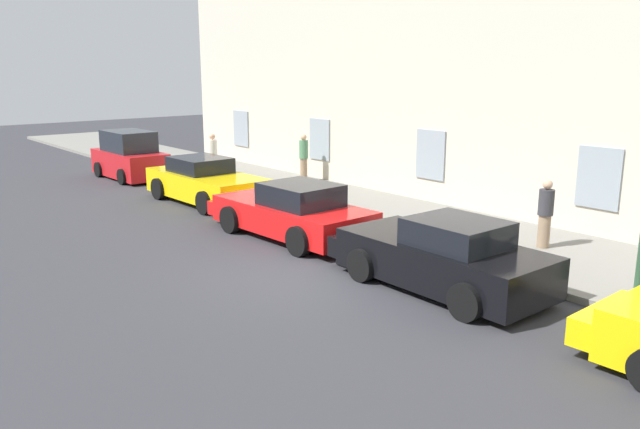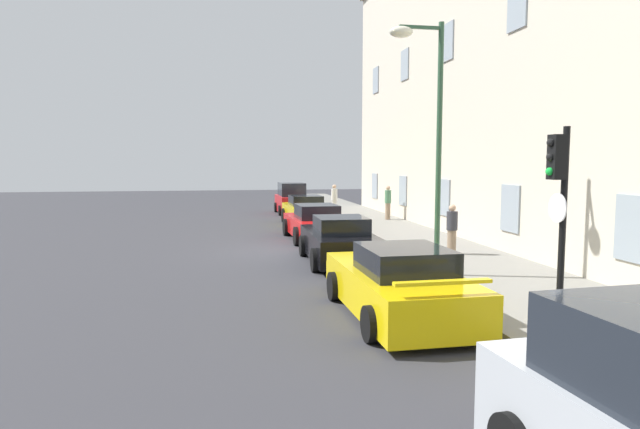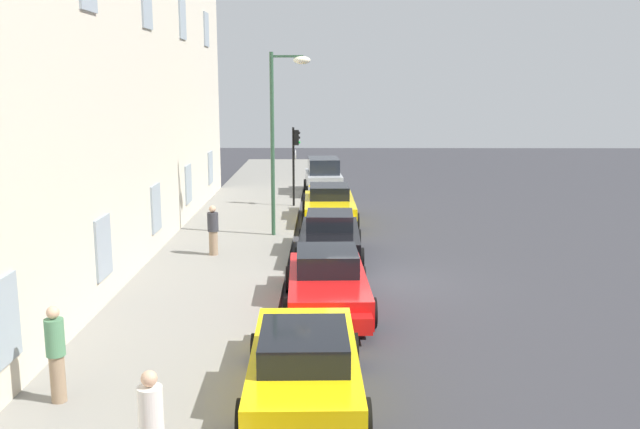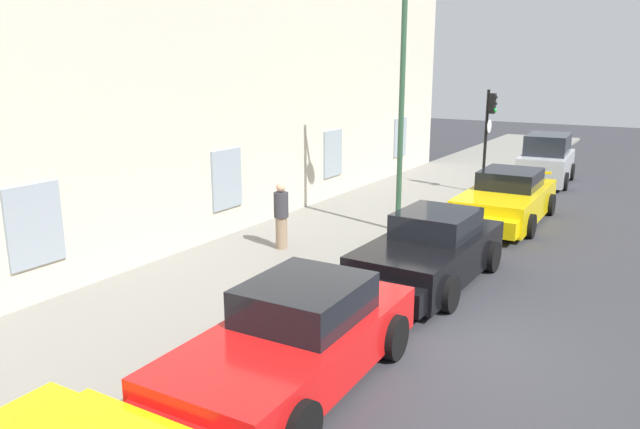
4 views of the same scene
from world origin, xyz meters
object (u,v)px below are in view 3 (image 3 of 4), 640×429
Objects in this scene: traffic_light at (295,152)px; street_lamp at (283,113)px; sportscar_white_middle at (330,241)px; hatchback_parked at (323,178)px; pedestrian_bystander at (213,230)px; sportscar_yellow_flank at (328,286)px; pedestrian_admiring at (56,353)px; sportscar_red_lead at (304,363)px; sportscar_tail_end at (329,208)px; pedestrian_strolling at (152,428)px.

street_lamp is at bearing 178.61° from traffic_light.
hatchback_parked is at bearing 1.07° from sportscar_white_middle.
street_lamp is 5.06m from pedestrian_bystander.
sportscar_yellow_flank is 7.05m from pedestrian_admiring.
sportscar_white_middle is at bearing -178.93° from hatchback_parked.
sportscar_red_lead is at bearing -82.73° from pedestrian_admiring.
sportscar_tail_end is (15.52, -0.54, -0.01)m from sportscar_red_lead.
sportscar_yellow_flank is 1.28× the size of hatchback_parked.
street_lamp reaches higher than pedestrian_strolling.
traffic_light is 2.02× the size of pedestrian_admiring.
sportscar_red_lead is 18.77m from traffic_light.
sportscar_red_lead is at bearing -161.93° from pedestrian_bystander.
sportscar_white_middle is at bearing -0.90° from sportscar_yellow_flank.
traffic_light is 21.81m from pedestrian_strolling.
hatchback_parked is 2.42× the size of pedestrian_bystander.
street_lamp reaches higher than pedestrian_bystander.
pedestrian_admiring reaches higher than sportscar_tail_end.
traffic_light is at bearing -14.08° from pedestrian_bystander.
hatchback_parked is at bearing -15.36° from pedestrian_bystander.
pedestrian_admiring reaches higher than sportscar_white_middle.
hatchback_parked is (12.67, 0.24, 0.23)m from sportscar_white_middle.
pedestrian_admiring reaches higher than pedestrian_strolling.
sportscar_red_lead is 10.27m from pedestrian_bystander.
sportscar_tail_end reaches higher than sportscar_yellow_flank.
hatchback_parked is at bearing -5.01° from pedestrian_strolling.
sportscar_white_middle is 0.72× the size of street_lamp.
sportscar_red_lead is 4.27m from pedestrian_admiring.
sportscar_red_lead is 15.53m from sportscar_tail_end.
sportscar_tail_end is 1.47× the size of traffic_light.
sportscar_red_lead is at bearing 179.29° from hatchback_parked.
sportscar_yellow_flank reaches higher than sportscar_red_lead.
sportscar_tail_end is 3.95m from traffic_light.
pedestrian_admiring is at bearing 166.73° from street_lamp.
pedestrian_bystander is (10.29, -1.03, -0.07)m from pedestrian_admiring.
pedestrian_bystander is at bearing 18.07° from sportscar_red_lead.
hatchback_parked is 25.53m from pedestrian_strolling.
pedestrian_strolling is at bearing 177.36° from traffic_light.
street_lamp reaches higher than pedestrian_admiring.
street_lamp is at bearing 28.10° from sportscar_white_middle.
sportscar_yellow_flank is at bearing -169.08° from street_lamp.
street_lamp is (7.93, 1.53, 3.88)m from sportscar_yellow_flank.
pedestrian_bystander is at bearing 88.74° from sportscar_white_middle.
sportscar_yellow_flank is at bearing -179.48° from hatchback_parked.
sportscar_white_middle is at bearing 179.74° from sportscar_tail_end.
sportscar_white_middle reaches higher than sportscar_red_lead.
street_lamp is 3.82× the size of pedestrian_strolling.
sportscar_yellow_flank is 10.77m from sportscar_tail_end.
hatchback_parked reaches higher than pedestrian_bystander.
sportscar_yellow_flank is 0.77× the size of street_lamp.
sportscar_red_lead is 1.09× the size of sportscar_white_middle.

